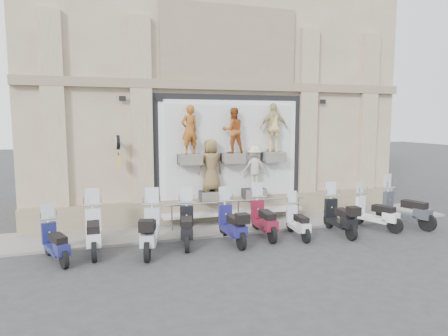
{
  "coord_description": "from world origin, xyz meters",
  "views": [
    {
      "loc": [
        -4.52,
        -10.61,
        3.66
      ],
      "look_at": [
        -0.55,
        1.9,
        2.07
      ],
      "focal_mm": 32.0,
      "sensor_mm": 36.0,
      "label": 1
    }
  ],
  "objects_px": {
    "scooter_c": "(150,222)",
    "scooter_f": "(264,211)",
    "scooter_g": "(298,216)",
    "scooter_i": "(376,206)",
    "scooter_j": "(406,201)",
    "scooter_e": "(232,216)",
    "scooter_d": "(187,218)",
    "scooter_h": "(340,209)",
    "clock_sign_bracket": "(118,147)",
    "guard_rail": "(238,214)",
    "scooter_b": "(93,223)",
    "scooter_a": "(55,235)"
  },
  "relations": [
    {
      "from": "scooter_c",
      "to": "scooter_f",
      "type": "height_order",
      "value": "scooter_c"
    },
    {
      "from": "scooter_g",
      "to": "scooter_i",
      "type": "relative_size",
      "value": 0.88
    },
    {
      "from": "scooter_c",
      "to": "scooter_g",
      "type": "xyz_separation_m",
      "value": [
        4.6,
        0.06,
        -0.17
      ]
    },
    {
      "from": "scooter_j",
      "to": "scooter_f",
      "type": "bearing_deg",
      "value": 157.54
    },
    {
      "from": "scooter_e",
      "to": "scooter_g",
      "type": "xyz_separation_m",
      "value": [
        2.15,
        -0.09,
        -0.11
      ]
    },
    {
      "from": "scooter_c",
      "to": "scooter_f",
      "type": "bearing_deg",
      "value": 19.96
    },
    {
      "from": "scooter_i",
      "to": "scooter_d",
      "type": "bearing_deg",
      "value": 157.41
    },
    {
      "from": "scooter_d",
      "to": "scooter_e",
      "type": "xyz_separation_m",
      "value": [
        1.33,
        -0.24,
        0.01
      ]
    },
    {
      "from": "scooter_i",
      "to": "scooter_h",
      "type": "bearing_deg",
      "value": 165.91
    },
    {
      "from": "clock_sign_bracket",
      "to": "scooter_d",
      "type": "distance_m",
      "value": 3.26
    },
    {
      "from": "clock_sign_bracket",
      "to": "scooter_h",
      "type": "bearing_deg",
      "value": -18.52
    },
    {
      "from": "scooter_e",
      "to": "scooter_f",
      "type": "height_order",
      "value": "scooter_f"
    },
    {
      "from": "scooter_f",
      "to": "scooter_i",
      "type": "height_order",
      "value": "scooter_f"
    },
    {
      "from": "guard_rail",
      "to": "scooter_b",
      "type": "relative_size",
      "value": 2.42
    },
    {
      "from": "scooter_j",
      "to": "scooter_g",
      "type": "bearing_deg",
      "value": 161.86
    },
    {
      "from": "scooter_d",
      "to": "scooter_f",
      "type": "height_order",
      "value": "scooter_f"
    },
    {
      "from": "scooter_a",
      "to": "scooter_h",
      "type": "distance_m",
      "value": 8.48
    },
    {
      "from": "scooter_d",
      "to": "scooter_h",
      "type": "xyz_separation_m",
      "value": [
        4.92,
        -0.42,
        0.01
      ]
    },
    {
      "from": "scooter_g",
      "to": "scooter_h",
      "type": "distance_m",
      "value": 1.46
    },
    {
      "from": "scooter_e",
      "to": "scooter_c",
      "type": "bearing_deg",
      "value": -178.94
    },
    {
      "from": "guard_rail",
      "to": "scooter_d",
      "type": "bearing_deg",
      "value": -146.99
    },
    {
      "from": "guard_rail",
      "to": "scooter_a",
      "type": "relative_size",
      "value": 2.86
    },
    {
      "from": "scooter_f",
      "to": "scooter_j",
      "type": "relative_size",
      "value": 0.93
    },
    {
      "from": "scooter_i",
      "to": "scooter_j",
      "type": "height_order",
      "value": "scooter_j"
    },
    {
      "from": "scooter_a",
      "to": "scooter_g",
      "type": "height_order",
      "value": "scooter_a"
    },
    {
      "from": "scooter_g",
      "to": "scooter_i",
      "type": "distance_m",
      "value": 2.96
    },
    {
      "from": "scooter_j",
      "to": "clock_sign_bracket",
      "type": "bearing_deg",
      "value": 148.58
    },
    {
      "from": "clock_sign_bracket",
      "to": "scooter_i",
      "type": "relative_size",
      "value": 0.53
    },
    {
      "from": "scooter_h",
      "to": "scooter_j",
      "type": "xyz_separation_m",
      "value": [
        2.69,
        0.12,
        0.07
      ]
    },
    {
      "from": "guard_rail",
      "to": "scooter_i",
      "type": "distance_m",
      "value": 4.64
    },
    {
      "from": "guard_rail",
      "to": "scooter_j",
      "type": "height_order",
      "value": "scooter_j"
    },
    {
      "from": "scooter_g",
      "to": "scooter_a",
      "type": "bearing_deg",
      "value": -174.42
    },
    {
      "from": "scooter_d",
      "to": "scooter_f",
      "type": "xyz_separation_m",
      "value": [
        2.48,
        0.04,
        0.02
      ]
    },
    {
      "from": "scooter_b",
      "to": "scooter_h",
      "type": "bearing_deg",
      "value": -4.25
    },
    {
      "from": "scooter_g",
      "to": "scooter_h",
      "type": "xyz_separation_m",
      "value": [
        1.45,
        -0.08,
        0.12
      ]
    },
    {
      "from": "clock_sign_bracket",
      "to": "scooter_c",
      "type": "xyz_separation_m",
      "value": [
        0.68,
        -2.23,
        -1.95
      ]
    },
    {
      "from": "scooter_d",
      "to": "scooter_f",
      "type": "relative_size",
      "value": 0.98
    },
    {
      "from": "scooter_h",
      "to": "scooter_d",
      "type": "bearing_deg",
      "value": 179.73
    },
    {
      "from": "guard_rail",
      "to": "clock_sign_bracket",
      "type": "distance_m",
      "value": 4.57
    },
    {
      "from": "scooter_b",
      "to": "scooter_i",
      "type": "height_order",
      "value": "scooter_b"
    },
    {
      "from": "clock_sign_bracket",
      "to": "scooter_j",
      "type": "height_order",
      "value": "clock_sign_bracket"
    },
    {
      "from": "scooter_h",
      "to": "scooter_e",
      "type": "bearing_deg",
      "value": -178.19
    },
    {
      "from": "scooter_g",
      "to": "scooter_h",
      "type": "relative_size",
      "value": 0.86
    },
    {
      "from": "clock_sign_bracket",
      "to": "scooter_b",
      "type": "xyz_separation_m",
      "value": [
        -0.82,
        -1.78,
        -1.95
      ]
    },
    {
      "from": "guard_rail",
      "to": "scooter_e",
      "type": "height_order",
      "value": "scooter_e"
    },
    {
      "from": "scooter_d",
      "to": "guard_rail",
      "type": "bearing_deg",
      "value": 45.18
    },
    {
      "from": "clock_sign_bracket",
      "to": "scooter_f",
      "type": "bearing_deg",
      "value": -22.71
    },
    {
      "from": "scooter_e",
      "to": "scooter_i",
      "type": "xyz_separation_m",
      "value": [
        5.11,
        -0.01,
        -0.02
      ]
    },
    {
      "from": "scooter_e",
      "to": "scooter_g",
      "type": "bearing_deg",
      "value": -4.86
    },
    {
      "from": "scooter_d",
      "to": "scooter_j",
      "type": "xyz_separation_m",
      "value": [
        7.61,
        -0.3,
        0.08
      ]
    }
  ]
}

